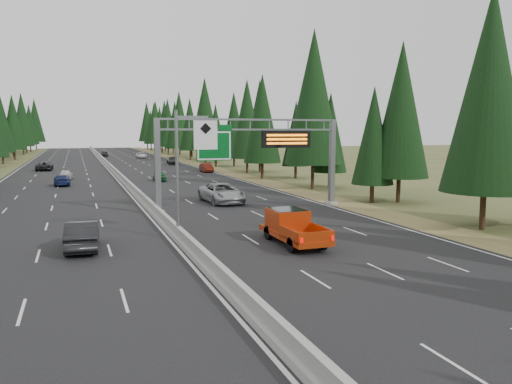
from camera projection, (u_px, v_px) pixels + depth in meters
road at (114, 172)px, 82.57m from camera, size 32.00×260.00×0.08m
shoulder_right at (217, 170)px, 88.59m from camera, size 3.60×260.00×0.06m
median_barrier at (114, 170)px, 82.52m from camera, size 0.70×260.00×0.85m
sign_gantry at (258, 149)px, 42.84m from camera, size 16.75×0.98×7.80m
hov_sign_pole at (186, 165)px, 30.83m from camera, size 2.80×0.50×8.00m
tree_row_right at (254, 115)px, 81.81m from camera, size 11.11×242.66×18.80m
silver_minivan at (222, 193)px, 47.29m from camera, size 3.46×6.76×1.83m
red_pickup at (291, 225)px, 30.23m from camera, size 2.19×6.14×2.00m
car_ahead_green at (159, 176)px, 67.91m from camera, size 1.59×3.79×1.28m
car_ahead_dkred at (206, 168)px, 82.64m from camera, size 1.54×4.38×1.44m
car_ahead_dkgrey at (173, 161)px, 101.32m from camera, size 2.43×5.24×1.48m
car_ahead_white at (141, 155)px, 126.50m from camera, size 2.52×5.29×1.46m
car_ahead_far at (105, 154)px, 133.34m from camera, size 2.24×4.61×1.52m
car_onc_near at (82, 235)px, 28.52m from camera, size 2.02×5.11×1.66m
car_onc_blue at (62, 180)px, 62.20m from camera, size 2.12×4.74×1.35m
car_onc_white at (66, 175)px, 69.88m from camera, size 2.01×4.20×1.39m
car_onc_far at (44, 166)px, 86.12m from camera, size 2.77×5.67×1.55m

